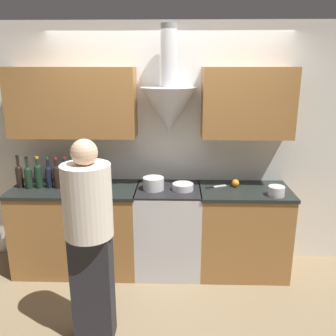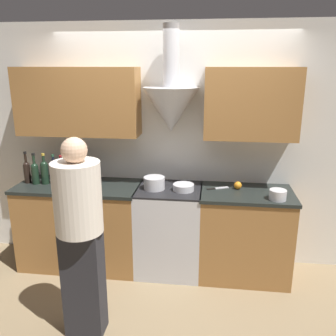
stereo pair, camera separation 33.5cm
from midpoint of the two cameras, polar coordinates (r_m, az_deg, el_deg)
ground_plane at (r=3.84m, az=2.22°, el=-18.18°), size 12.00×12.00×0.00m
wall_back at (r=3.81m, az=2.31°, el=5.57°), size 8.40×0.57×2.60m
counter_left at (r=4.05m, az=-11.44°, el=-8.93°), size 1.31×0.62×0.94m
counter_right at (r=3.89m, az=14.61°, el=-10.22°), size 0.94×0.62×0.94m
stove_range at (r=3.87m, az=2.71°, el=-9.83°), size 0.67×0.60×0.94m
wine_bottle_0 at (r=4.06m, az=-19.54°, el=-0.45°), size 0.07×0.07×0.35m
wine_bottle_1 at (r=3.99m, az=-18.35°, el=-0.64°), size 0.08×0.08×0.34m
wine_bottle_2 at (r=3.96m, az=-16.95°, el=-0.52°), size 0.08×0.08×0.33m
wine_bottle_3 at (r=3.93m, az=-15.51°, el=-0.68°), size 0.07×0.07×0.32m
wine_bottle_4 at (r=3.89m, az=-14.35°, el=-0.70°), size 0.08×0.08×0.32m
wine_bottle_5 at (r=3.85m, az=-13.07°, el=-0.89°), size 0.08×0.08×0.33m
wine_bottle_6 at (r=3.82m, az=-11.62°, el=-0.94°), size 0.07×0.07×0.33m
wine_bottle_7 at (r=3.78m, az=-10.34°, el=-1.02°), size 0.08×0.08×0.33m
stock_pot at (r=3.65m, az=0.41°, el=-2.46°), size 0.22×0.22×0.13m
mixing_bowl at (r=3.63m, az=5.15°, el=-3.13°), size 0.22×0.22×0.07m
orange_fruit at (r=3.76m, az=13.66°, el=-2.75°), size 0.08×0.08×0.08m
saucepan at (r=3.58m, az=19.81°, el=-4.11°), size 0.16×0.16×0.10m
chefs_knife at (r=3.74m, az=10.57°, el=-3.25°), size 0.23×0.12×0.01m
person_foreground_left at (r=2.86m, az=-10.64°, el=-10.11°), size 0.37×0.37×1.66m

